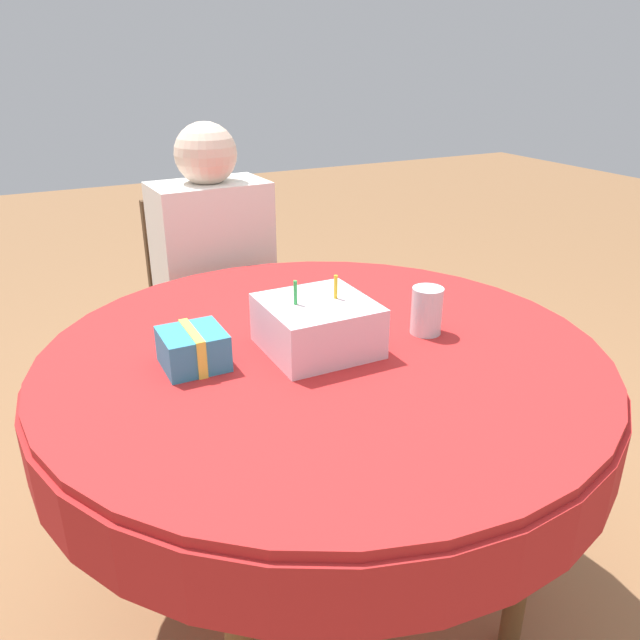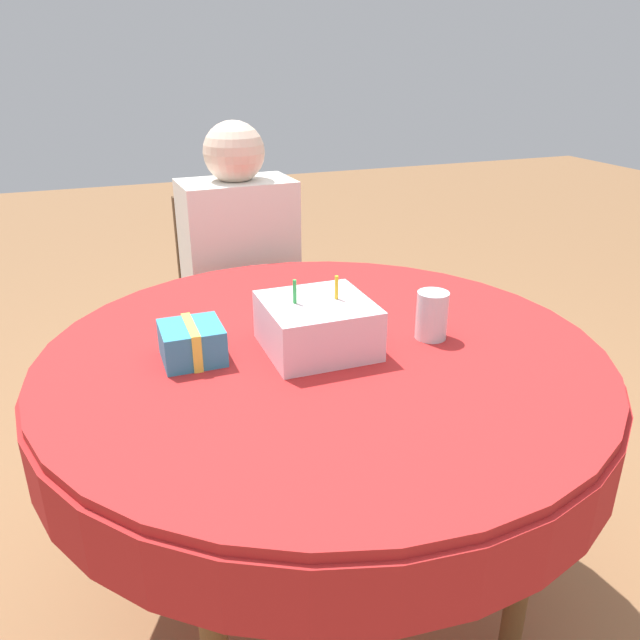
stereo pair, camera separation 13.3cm
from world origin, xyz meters
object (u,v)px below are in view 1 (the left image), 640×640
chair (211,314)px  gift_box (193,349)px  drinking_glass (427,311)px  person (216,266)px  birthday_cake (317,325)px

chair → gift_box: bearing=-111.0°
chair → drinking_glass: chair is taller
person → drinking_glass: 0.88m
drinking_glass → gift_box: (-0.52, 0.08, -0.02)m
birthday_cake → gift_box: birthday_cake is taller
person → gift_box: size_ratio=8.72×
birthday_cake → gift_box: (-0.26, 0.04, -0.02)m
chair → drinking_glass: 1.01m
person → drinking_glass: (0.23, -0.85, 0.11)m
person → birthday_cake: (-0.03, -0.81, 0.11)m
chair → person: (0.00, -0.09, 0.21)m
chair → person: size_ratio=0.77×
drinking_glass → chair: bearing=104.0°
birthday_cake → gift_box: 0.27m
drinking_glass → gift_box: size_ratio=0.83×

